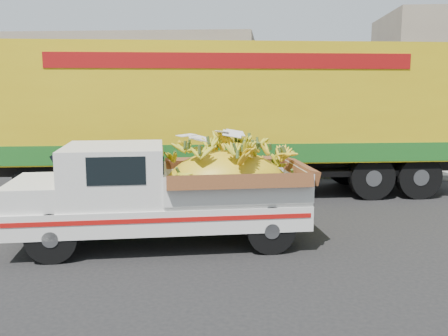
{
  "coord_description": "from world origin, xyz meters",
  "views": [
    {
      "loc": [
        1.66,
        -8.99,
        2.77
      ],
      "look_at": [
        0.85,
        0.35,
        1.23
      ],
      "focal_mm": 40.0,
      "sensor_mm": 36.0,
      "label": 1
    }
  ],
  "objects": [
    {
      "name": "semi_trailer",
      "position": [
        0.66,
        3.79,
        2.12
      ],
      "size": [
        12.08,
        4.47,
        3.8
      ],
      "rotation": [
        0.0,
        0.0,
        0.17
      ],
      "color": "black",
      "rests_on": "ground"
    },
    {
      "name": "curb",
      "position": [
        0.0,
        6.23,
        0.07
      ],
      "size": [
        60.0,
        0.25,
        0.15
      ],
      "primitive_type": "cube",
      "color": "gray",
      "rests_on": "ground"
    },
    {
      "name": "ground",
      "position": [
        0.0,
        0.0,
        0.0
      ],
      "size": [
        100.0,
        100.0,
        0.0
      ],
      "primitive_type": "plane",
      "color": "black",
      "rests_on": "ground"
    },
    {
      "name": "pickup_truck",
      "position": [
        0.19,
        -0.44,
        0.95
      ],
      "size": [
        5.32,
        2.87,
        1.77
      ],
      "rotation": [
        0.0,
        0.0,
        0.22
      ],
      "color": "black",
      "rests_on": "ground"
    },
    {
      "name": "building_left",
      "position": [
        -8.0,
        14.23,
        2.5
      ],
      "size": [
        18.0,
        6.0,
        5.0
      ],
      "primitive_type": "cube",
      "color": "gray",
      "rests_on": "ground"
    },
    {
      "name": "sidewalk",
      "position": [
        0.0,
        8.33,
        0.07
      ],
      "size": [
        60.0,
        4.0,
        0.14
      ],
      "primitive_type": "cube",
      "color": "gray",
      "rests_on": "ground"
    }
  ]
}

